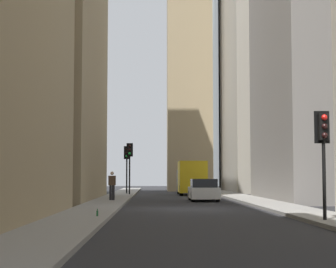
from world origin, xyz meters
name	(u,v)px	position (x,y,z in m)	size (l,w,h in m)	color
ground_plane	(191,209)	(0.00, 0.00, 0.00)	(135.00, 135.00, 0.00)	#262628
sidewalk_right	(98,208)	(0.00, 4.50, 0.07)	(90.00, 2.20, 0.14)	gray
sidewalk_left	(283,207)	(0.00, -4.50, 0.07)	(90.00, 2.20, 0.14)	gray
building_left_far	(275,61)	(30.48, -10.59, 13.41)	(14.83, 10.50, 26.79)	#A8A091
church_spire	(189,14)	(35.13, -2.03, 19.62)	(5.27, 5.27, 37.66)	#9E8966
delivery_truck	(191,178)	(21.60, -1.40, 1.46)	(6.46, 2.25, 2.84)	yellow
sedan_white	(204,191)	(9.25, -1.40, 0.66)	(4.30, 1.78, 1.42)	silver
traffic_light_foreground	(323,139)	(-9.10, -3.89, 2.82)	(0.43, 0.52, 3.65)	black
traffic_light_midblock	(130,157)	(19.16, 3.79, 3.20)	(0.43, 0.52, 4.16)	black
traffic_light_far_junction	(127,159)	(21.16, 4.12, 3.09)	(0.43, 0.52, 4.01)	black
pedestrian	(112,184)	(7.33, 4.36, 1.09)	(0.26, 0.44, 1.74)	black
discarded_bottle	(97,213)	(-7.15, 3.84, 0.25)	(0.07, 0.07, 0.27)	#236033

